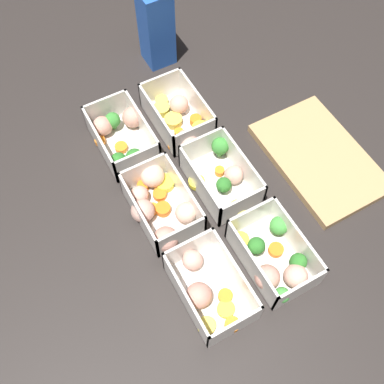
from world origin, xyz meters
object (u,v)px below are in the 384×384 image
container_near_center (159,206)px  juice_carton (156,27)px  container_near_left (122,136)px  container_far_left (180,119)px  container_near_right (206,288)px  container_far_center (222,175)px  container_far_right (276,260)px

container_near_center → juice_carton: 0.43m
container_near_left → juice_carton: bearing=136.5°
juice_carton → container_near_left: bearing=-43.5°
container_far_left → juice_carton: bearing=165.9°
container_near_right → juice_carton: (-0.57, 0.19, 0.07)m
container_far_left → container_far_center: (0.17, 0.01, 0.00)m
container_near_left → juice_carton: (-0.19, 0.18, 0.07)m
container_far_left → juice_carton: 0.23m
container_near_left → container_near_center: 0.19m
juice_carton → container_far_center: bearing=-6.8°
container_far_center → juice_carton: size_ratio=0.86×
container_near_left → container_near_center: bearing=-2.0°
container_near_center → container_far_right: same height
container_far_left → container_far_center: bearing=2.3°
container_near_left → container_near_right: size_ratio=0.98×
container_near_left → container_far_center: same height
container_near_left → container_far_right: bearing=18.3°
juice_carton → container_far_right: bearing=-5.2°
container_far_left → container_far_center: size_ratio=1.07×
container_near_right → container_far_left: 0.39m
container_near_right → container_near_center: bearing=179.6°
container_near_right → container_far_left: size_ratio=0.91×
container_far_center → container_near_left: bearing=-143.9°
container_far_center → juice_carton: bearing=173.2°
container_far_left → juice_carton: juice_carton is taller
container_far_right → juice_carton: juice_carton is taller
container_far_left → container_far_center: same height
container_far_right → juice_carton: (-0.59, 0.05, 0.07)m
container_near_right → container_far_right: 0.14m
container_near_left → container_far_right: 0.41m
container_near_center → container_far_left: size_ratio=1.08×
container_near_left → container_near_right: (0.38, -0.01, -0.00)m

